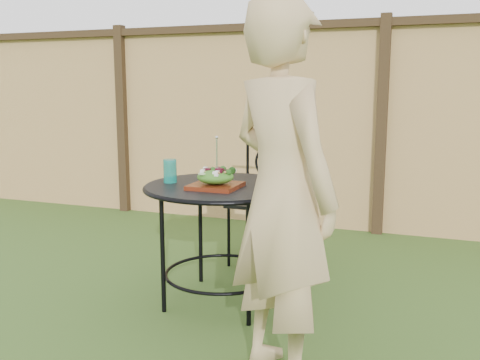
% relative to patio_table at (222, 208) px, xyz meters
% --- Properties ---
extents(ground, '(60.00, 60.00, 0.00)m').
position_rel_patio_table_xyz_m(ground, '(-0.58, -0.24, -0.59)').
color(ground, '#224315').
rests_on(ground, ground).
extents(fence, '(8.00, 0.12, 1.90)m').
position_rel_patio_table_xyz_m(fence, '(-0.58, 1.95, 0.36)').
color(fence, '#E7B672').
rests_on(fence, ground).
extents(patio_table, '(0.92, 0.92, 0.72)m').
position_rel_patio_table_xyz_m(patio_table, '(0.00, 0.00, 0.00)').
color(patio_table, black).
rests_on(patio_table, ground).
extents(patio_chair, '(0.46, 0.46, 0.95)m').
position_rel_patio_table_xyz_m(patio_chair, '(0.00, 0.87, -0.08)').
color(patio_chair, black).
rests_on(patio_chair, ground).
extents(diner, '(0.73, 0.68, 1.67)m').
position_rel_patio_table_xyz_m(diner, '(0.56, -0.69, 0.25)').
color(diner, tan).
rests_on(diner, ground).
extents(salad_plate, '(0.27, 0.27, 0.02)m').
position_rel_patio_table_xyz_m(salad_plate, '(0.00, -0.11, 0.15)').
color(salad_plate, '#4D160B').
rests_on(salad_plate, patio_table).
extents(salad, '(0.21, 0.21, 0.08)m').
position_rel_patio_table_xyz_m(salad, '(0.00, -0.11, 0.20)').
color(salad, '#235614').
rests_on(salad, salad_plate).
extents(fork, '(0.01, 0.01, 0.18)m').
position_rel_patio_table_xyz_m(fork, '(0.01, -0.11, 0.33)').
color(fork, silver).
rests_on(fork, salad).
extents(drinking_glass, '(0.08, 0.08, 0.14)m').
position_rel_patio_table_xyz_m(drinking_glass, '(-0.32, -0.04, 0.21)').
color(drinking_glass, '#0B8072').
rests_on(drinking_glass, patio_table).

